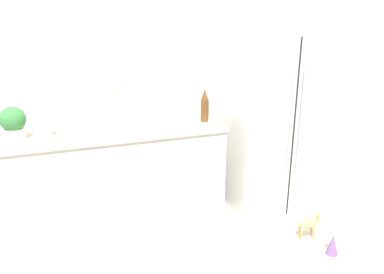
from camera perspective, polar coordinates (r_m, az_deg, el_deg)
The scene contains 11 objects.
wall_back at distance 3.67m, azimuth -5.44°, elevation 8.46°, with size 8.00×0.06×2.55m.
back_counter at distance 3.50m, azimuth -11.10°, elevation -6.12°, with size 1.89×0.63×0.93m.
refrigerator at distance 3.81m, azimuth 12.21°, elevation 2.28°, with size 0.87×0.74×1.75m.
potted_plant at distance 3.28m, azimuth -25.60°, elevation 2.08°, with size 0.20×0.20×0.27m.
paper_towel_roll at distance 3.21m, azimuth -21.84°, elevation 2.15°, with size 0.12×0.12×0.28m.
back_bottle_0 at distance 3.49m, azimuth 1.93°, elevation 4.85°, with size 0.08×0.08×0.32m.
back_bottle_1 at distance 3.38m, azimuth -11.55°, elevation 4.06°, with size 0.08×0.08×0.32m.
back_bottle_2 at distance 3.31m, azimuth -8.12°, elevation 3.43°, with size 0.08×0.08×0.26m.
back_bottle_3 at distance 3.38m, azimuth -14.23°, elevation 3.67°, with size 0.07×0.07×0.30m.
camel_figurine at distance 1.77m, azimuth 17.31°, elevation -12.41°, with size 0.10×0.06×0.13m.
wise_man_figurine_blue at distance 1.70m, azimuth 20.66°, elevation -14.87°, with size 0.05×0.05×0.12m.
Camera 1 is at (-0.89, -0.78, 1.87)m, focal length 35.00 mm.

